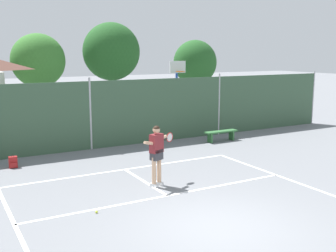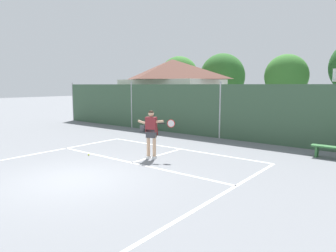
{
  "view_description": "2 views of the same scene",
  "coord_description": "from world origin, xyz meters",
  "px_view_note": "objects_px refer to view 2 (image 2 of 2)",
  "views": [
    {
      "loc": [
        -5.4,
        -7.25,
        3.99
      ],
      "look_at": [
        1.45,
        5.03,
        1.47
      ],
      "focal_mm": 44.22,
      "sensor_mm": 36.0,
      "label": 1
    },
    {
      "loc": [
        7.66,
        -5.12,
        2.81
      ],
      "look_at": [
        -0.37,
        5.06,
        1.04
      ],
      "focal_mm": 32.44,
      "sensor_mm": 36.0,
      "label": 2
    }
  ],
  "objects_px": {
    "tennis_ball": "(89,155)",
    "backpack_grey": "(142,129)",
    "tennis_player": "(152,130)",
    "courtside_bench": "(334,150)",
    "backpack_red": "(155,132)"
  },
  "relations": [
    {
      "from": "courtside_bench",
      "to": "backpack_red",
      "type": "bearing_deg",
      "value": -179.94
    },
    {
      "from": "tennis_player",
      "to": "courtside_bench",
      "type": "relative_size",
      "value": 1.16
    },
    {
      "from": "tennis_ball",
      "to": "backpack_red",
      "type": "bearing_deg",
      "value": 102.02
    },
    {
      "from": "backpack_grey",
      "to": "courtside_bench",
      "type": "height_order",
      "value": "courtside_bench"
    },
    {
      "from": "tennis_player",
      "to": "courtside_bench",
      "type": "bearing_deg",
      "value": 37.53
    },
    {
      "from": "backpack_red",
      "to": "courtside_bench",
      "type": "height_order",
      "value": "courtside_bench"
    },
    {
      "from": "tennis_ball",
      "to": "backpack_red",
      "type": "xyz_separation_m",
      "value": [
        -1.15,
        5.38,
        0.16
      ]
    },
    {
      "from": "tennis_ball",
      "to": "backpack_grey",
      "type": "relative_size",
      "value": 0.14
    },
    {
      "from": "tennis_ball",
      "to": "backpack_grey",
      "type": "height_order",
      "value": "backpack_grey"
    },
    {
      "from": "backpack_red",
      "to": "courtside_bench",
      "type": "xyz_separation_m",
      "value": [
        8.96,
        0.01,
        0.17
      ]
    },
    {
      "from": "tennis_ball",
      "to": "courtside_bench",
      "type": "height_order",
      "value": "courtside_bench"
    },
    {
      "from": "backpack_red",
      "to": "tennis_ball",
      "type": "bearing_deg",
      "value": -77.98
    },
    {
      "from": "tennis_player",
      "to": "tennis_ball",
      "type": "height_order",
      "value": "tennis_player"
    },
    {
      "from": "tennis_ball",
      "to": "backpack_red",
      "type": "distance_m",
      "value": 5.51
    },
    {
      "from": "tennis_player",
      "to": "courtside_bench",
      "type": "xyz_separation_m",
      "value": [
        5.49,
        4.22,
        -0.75
      ]
    }
  ]
}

